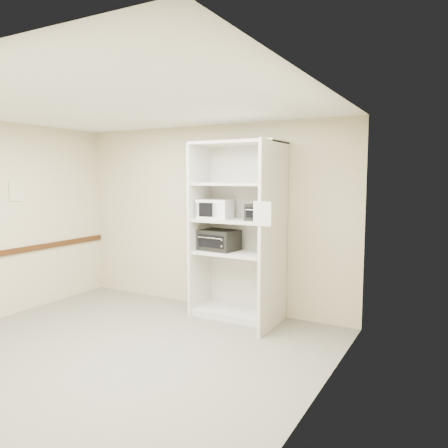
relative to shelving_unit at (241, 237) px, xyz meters
The scene contains 10 objects.
floor 2.15m from the shelving_unit, 111.36° to the right, with size 4.50×4.00×0.01m, color #696358.
ceiling 2.41m from the shelving_unit, 111.36° to the right, with size 4.50×4.00×0.01m, color white.
wall_back 0.76m from the shelving_unit, 155.96° to the left, with size 4.50×0.02×2.70m, color beige.
wall_right 2.34m from the shelving_unit, 47.07° to the right, with size 0.02×4.00×2.70m, color beige.
shelving_unit is the anchor object (origin of this frame).
microwave 0.53m from the shelving_unit, behind, with size 0.44×0.33×0.26m, color white.
toaster_oven_upper 0.48m from the shelving_unit, ahead, with size 0.38×0.29×0.22m, color black.
toaster_oven_lower 0.34m from the shelving_unit, behind, with size 0.51×0.39×0.29m, color black.
paper_sign 0.95m from the shelving_unit, 46.65° to the right, with size 0.22×0.01×0.28m, color white.
wall_poster 3.24m from the shelving_unit, 155.89° to the right, with size 0.01×0.20×0.28m, color silver.
Camera 1 is at (3.31, -3.58, 1.94)m, focal length 35.00 mm.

